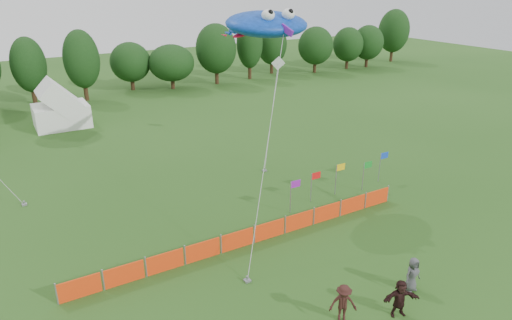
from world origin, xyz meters
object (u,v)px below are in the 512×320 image
spectator_e (412,274)px  tent_right (61,109)px  stingray_kite (264,24)px  barrier_fence (254,235)px  spectator_c (343,304)px  spectator_f (400,298)px

spectator_e → tent_right: bearing=107.2°
tent_right → stingray_kite: 25.40m
barrier_fence → spectator_e: spectator_e is taller
spectator_e → stingray_kite: bearing=91.8°
tent_right → spectator_e: 36.06m
spectator_c → spectator_e: (4.10, 0.01, -0.05)m
tent_right → spectator_c: size_ratio=2.82×
spectator_c → tent_right: bearing=128.1°
barrier_fence → spectator_c: bearing=-88.8°
barrier_fence → stingray_kite: 12.63m
tent_right → spectator_c: bearing=-80.9°
spectator_c → stingray_kite: size_ratio=0.11×
spectator_e → spectator_f: spectator_f is taller
spectator_c → spectator_e: 4.10m
tent_right → spectator_f: 36.52m
spectator_e → stingray_kite: 16.43m
spectator_c → spectator_e: bearing=29.1°
spectator_c → spectator_f: bearing=7.5°
spectator_f → spectator_c: bearing=179.7°
barrier_fence → spectator_c: (0.15, -7.13, 0.39)m
tent_right → spectator_f: size_ratio=2.92×
spectator_c → spectator_e: spectator_c is taller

